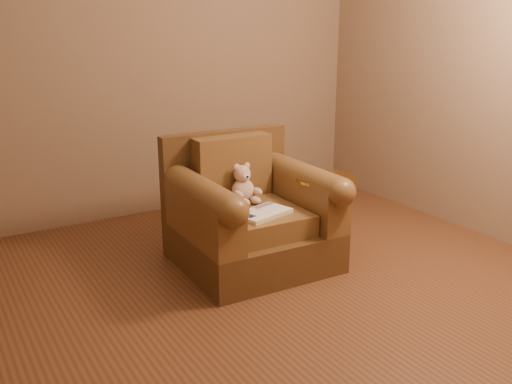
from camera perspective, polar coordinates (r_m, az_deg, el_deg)
floor at (r=3.27m, az=1.93°, el=-11.72°), size 4.00×4.00×0.00m
armchair at (r=3.76m, az=-0.68°, el=-2.40°), size 0.95×0.90×0.84m
teddy_bear at (r=3.77m, az=-1.21°, el=0.46°), size 0.19×0.21×0.27m
guidebook at (r=3.54m, az=0.71°, el=-2.12°), size 0.39×0.29×0.03m
side_table at (r=3.85m, az=6.95°, el=-2.32°), size 0.41×0.41×0.57m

